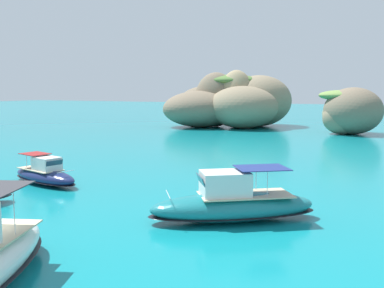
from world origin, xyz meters
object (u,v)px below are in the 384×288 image
islet_small (350,112)px  motorboat_teal (232,204)px  islet_large (230,103)px  motorboat_navy (45,175)px

islet_small → motorboat_teal: 50.77m
islet_large → motorboat_teal: (21.43, -55.00, -3.50)m
islet_large → motorboat_teal: islet_large is taller
islet_large → islet_small: (21.67, -4.29, -0.94)m
islet_large → motorboat_teal: size_ratio=2.85×
motorboat_teal → motorboat_navy: bearing=171.2°
motorboat_navy → islet_small: bearing=71.9°
islet_small → motorboat_navy: size_ratio=1.69×
islet_small → motorboat_teal: islet_small is taller
islet_large → islet_small: 22.11m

